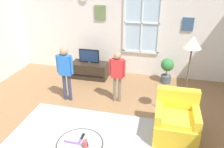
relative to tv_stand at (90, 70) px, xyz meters
The scene contains 15 objects.
ground_plane 2.66m from the tv_stand, 72.37° to the right, with size 6.83×6.75×0.02m, color olive.
back_wall 1.60m from the tv_stand, 36.58° to the left, with size 6.23×0.17×2.93m.
area_rug 2.69m from the tv_stand, 75.80° to the right, with size 2.70×2.01×0.01m, color #999EAD.
tv_stand is the anchor object (origin of this frame).
television 0.43m from the tv_stand, 90.00° to the right, with size 0.57×0.08×0.40m.
armchair 3.09m from the tv_stand, 41.06° to the right, with size 0.76×0.74×0.87m.
coffee_table 3.22m from the tv_stand, 74.04° to the right, with size 0.72×0.72×0.46m.
book_stack 3.14m from the tv_stand, 75.92° to the right, with size 0.25×0.16×0.05m.
cup 3.30m from the tv_stand, 72.55° to the right, with size 0.07×0.07×0.11m, color #BF3F3F.
remote_near_books 3.23m from the tv_stand, 72.25° to the right, with size 0.04×0.14×0.02m, color black.
remote_near_cup 3.08m from the tv_stand, 73.49° to the right, with size 0.04×0.14×0.02m, color black.
person_red_shirt 1.58m from the tv_stand, 46.13° to the right, with size 0.37×0.17×1.23m.
person_blue_shirt 1.42m from the tv_stand, 95.68° to the right, with size 0.40×0.18×1.31m.
potted_plant_by_window 2.15m from the tv_stand, ahead, with size 0.35×0.35×0.70m.
floor_lamp 3.15m from the tv_stand, 31.08° to the right, with size 0.32×0.32×1.79m.
Camera 1 is at (1.15, -2.94, 2.83)m, focal length 35.40 mm.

